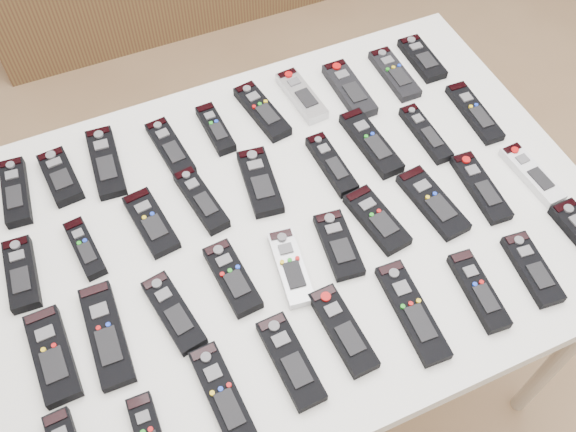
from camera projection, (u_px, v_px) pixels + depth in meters
name	position (u px, v px, depth m)	size (l,w,h in m)	color
ground	(321.00, 371.00, 1.93)	(4.00, 4.00, 0.00)	#906C49
table	(288.00, 237.00, 1.34)	(1.25, 0.88, 0.78)	white
remote_0	(16.00, 192.00, 1.32)	(0.05, 0.17, 0.02)	black
remote_1	(60.00, 177.00, 1.35)	(0.06, 0.14, 0.02)	black
remote_2	(106.00, 162.00, 1.37)	(0.06, 0.19, 0.02)	black
remote_3	(170.00, 148.00, 1.39)	(0.05, 0.17, 0.02)	black
remote_4	(215.00, 129.00, 1.42)	(0.04, 0.14, 0.02)	black
remote_5	(262.00, 111.00, 1.45)	(0.05, 0.18, 0.02)	black
remote_6	(301.00, 96.00, 1.48)	(0.05, 0.16, 0.02)	#B7B7BC
remote_7	(349.00, 89.00, 1.49)	(0.06, 0.18, 0.02)	black
remote_8	(394.00, 74.00, 1.52)	(0.05, 0.17, 0.02)	black
remote_9	(422.00, 59.00, 1.55)	(0.06, 0.15, 0.02)	black
remote_10	(22.00, 274.00, 1.21)	(0.05, 0.16, 0.02)	black
remote_11	(85.00, 248.00, 1.25)	(0.04, 0.14, 0.02)	black
remote_12	(151.00, 222.00, 1.28)	(0.06, 0.16, 0.02)	black
remote_13	(201.00, 200.00, 1.31)	(0.05, 0.17, 0.02)	black
remote_14	(260.00, 182.00, 1.34)	(0.06, 0.17, 0.02)	black
remote_15	(331.00, 164.00, 1.36)	(0.04, 0.17, 0.02)	black
remote_16	(371.00, 143.00, 1.40)	(0.05, 0.19, 0.02)	black
remote_17	(425.00, 134.00, 1.42)	(0.04, 0.17, 0.02)	black
remote_18	(474.00, 113.00, 1.45)	(0.05, 0.18, 0.02)	black
remote_19	(53.00, 355.00, 1.12)	(0.06, 0.18, 0.02)	black
remote_20	(106.00, 334.00, 1.14)	(0.06, 0.20, 0.02)	black
remote_21	(174.00, 312.00, 1.17)	(0.05, 0.17, 0.02)	black
remote_22	(232.00, 278.00, 1.21)	(0.05, 0.16, 0.02)	black
remote_23	(291.00, 267.00, 1.22)	(0.05, 0.16, 0.02)	#B7B7BC
remote_24	(339.00, 245.00, 1.25)	(0.06, 0.15, 0.02)	black
remote_25	(377.00, 220.00, 1.28)	(0.06, 0.16, 0.02)	black
remote_26	(433.00, 202.00, 1.31)	(0.06, 0.18, 0.02)	black
remote_27	(481.00, 187.00, 1.33)	(0.05, 0.18, 0.02)	black
remote_28	(532.00, 174.00, 1.35)	(0.05, 0.17, 0.02)	silver
remote_31	(224.00, 397.00, 1.08)	(0.05, 0.19, 0.02)	black
remote_32	(291.00, 361.00, 1.12)	(0.06, 0.17, 0.02)	black
remote_33	(343.00, 330.00, 1.15)	(0.05, 0.17, 0.02)	black
remote_34	(412.00, 312.00, 1.17)	(0.05, 0.21, 0.02)	black
remote_35	(478.00, 291.00, 1.19)	(0.05, 0.17, 0.02)	black
remote_36	(532.00, 269.00, 1.22)	(0.05, 0.15, 0.02)	black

